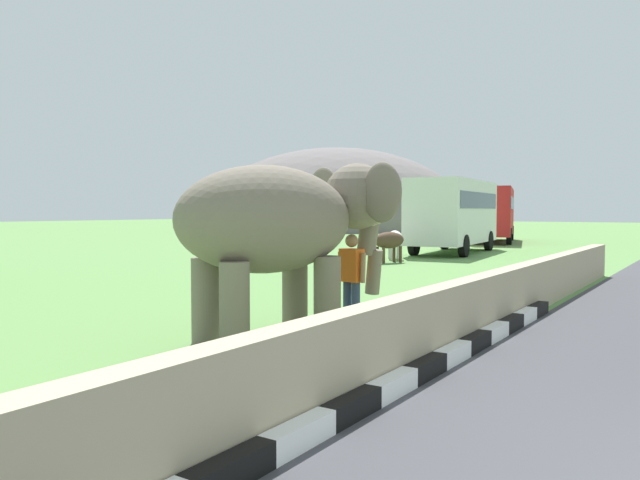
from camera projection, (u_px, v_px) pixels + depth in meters
striped_curb at (327, 421)px, 5.73m from camera, size 16.20×0.20×0.24m
barrier_parapet at (407, 334)px, 7.84m from camera, size 28.00×0.36×1.00m
elephant at (286, 222)px, 9.91m from camera, size 4.07×3.02×2.90m
person_handler at (352, 276)px, 10.86m from camera, size 0.31×0.63×1.66m
bus_white at (454, 210)px, 29.96m from camera, size 8.14×3.33×3.50m
bus_red at (492, 210)px, 40.17m from camera, size 9.43×4.76×3.50m
cow_near at (388, 241)px, 24.28m from camera, size 1.91×1.07×1.23m
cow_mid at (395, 239)px, 26.00m from camera, size 1.80×1.40×1.23m
hill_east at (341, 228)px, 70.45m from camera, size 35.72×28.57×18.14m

